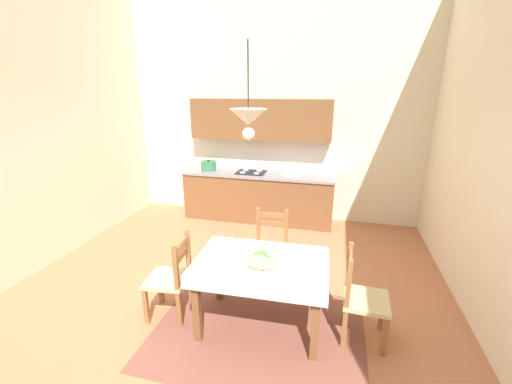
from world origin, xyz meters
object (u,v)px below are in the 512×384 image
dining_table (261,273)px  dining_chair_window_side (362,298)px  kitchen_cabinetry (258,175)px  dining_chair_tv_side (171,279)px  pendant_lamp (248,118)px  fruit_bowl (262,258)px  dining_chair_kitchen_side (270,249)px

dining_table → dining_chair_window_side: size_ratio=1.43×
kitchen_cabinetry → dining_chair_window_side: (1.71, -2.77, -0.41)m
dining_chair_tv_side → pendant_lamp: 1.88m
dining_chair_tv_side → pendant_lamp: (0.85, 0.04, 1.68)m
fruit_bowl → dining_chair_window_side: bearing=7.4°
dining_chair_window_side → kitchen_cabinetry: bearing=121.6°
dining_table → dining_chair_window_side: 1.00m
dining_chair_kitchen_side → pendant_lamp: bearing=-92.1°
dining_chair_kitchen_side → dining_chair_tv_side: same height
dining_table → dining_chair_tv_side: (-0.96, -0.07, -0.17)m
dining_chair_window_side → fruit_bowl: bearing=-172.6°
kitchen_cabinetry → dining_chair_window_side: bearing=-58.4°
dining_chair_window_side → fruit_bowl: 1.03m
dining_chair_tv_side → kitchen_cabinetry: bearing=85.4°
kitchen_cabinetry → pendant_lamp: (0.62, -2.87, 1.27)m
dining_chair_kitchen_side → fruit_bowl: (0.10, -0.89, 0.37)m
dining_chair_kitchen_side → dining_chair_window_side: (1.06, -0.77, 0.00)m
dining_table → pendant_lamp: 1.51m
dining_table → pendant_lamp: pendant_lamp is taller
fruit_bowl → pendant_lamp: bearing=168.3°
dining_chair_kitchen_side → dining_chair_window_side: 1.31m
dining_chair_window_side → pendant_lamp: pendant_lamp is taller
kitchen_cabinetry → dining_chair_tv_side: 2.95m
dining_table → dining_chair_window_side: (0.98, 0.07, -0.17)m
dining_table → dining_chair_window_side: dining_chair_window_side is taller
dining_chair_kitchen_side → pendant_lamp: 1.89m
dining_chair_kitchen_side → dining_chair_tv_side: size_ratio=1.00×
dining_table → pendant_lamp: bearing=-167.7°
dining_chair_tv_side → dining_chair_window_side: (1.94, 0.14, 0.00)m
dining_chair_window_side → dining_chair_tv_side: bearing=-175.9°
dining_chair_kitchen_side → fruit_bowl: 0.97m
dining_table → fruit_bowl: 0.21m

